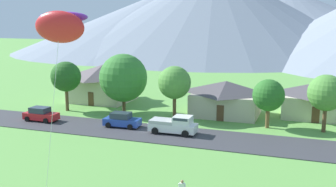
{
  "coord_description": "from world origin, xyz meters",
  "views": [
    {
      "loc": [
        8.42,
        -8.61,
        12.38
      ],
      "look_at": [
        0.29,
        14.15,
        7.84
      ],
      "focal_mm": 42.65,
      "sensor_mm": 36.0,
      "label": 1
    }
  ],
  "objects": [
    {
      "name": "pickup_truck_white_west_side",
      "position": [
        -5.05,
        31.1,
        1.06
      ],
      "size": [
        5.22,
        2.35,
        1.99
      ],
      "color": "white",
      "rests_on": "road_strip"
    },
    {
      "name": "kite_flyer_with_kite",
      "position": [
        -3.79,
        8.99,
        11.73
      ],
      "size": [
        2.89,
        2.6,
        12.87
      ],
      "color": "navy",
      "rests_on": "ground"
    },
    {
      "name": "mountain_central_ridge",
      "position": [
        -25.77,
        137.8,
        15.47
      ],
      "size": [
        115.44,
        115.44,
        30.93
      ],
      "primitive_type": "cone",
      "color": "slate",
      "rests_on": "ground"
    },
    {
      "name": "tree_far_right",
      "position": [
        -7.15,
        37.34,
        4.63
      ],
      "size": [
        4.09,
        4.09,
        6.7
      ],
      "color": "brown",
      "rests_on": "ground"
    },
    {
      "name": "tree_near_left",
      "position": [
        -14.54,
        38.19,
        4.74
      ],
      "size": [
        6.32,
        6.32,
        7.91
      ],
      "color": "#4C3823",
      "rests_on": "ground"
    },
    {
      "name": "mountain_far_east_ridge",
      "position": [
        -1.46,
        159.41,
        12.08
      ],
      "size": [
        115.65,
        115.65,
        24.16
      ],
      "primitive_type": "cone",
      "color": "slate",
      "rests_on": "ground"
    },
    {
      "name": "mountain_east_ridge",
      "position": [
        -48.0,
        138.51,
        10.97
      ],
      "size": [
        110.12,
        110.12,
        21.94
      ],
      "primitive_type": "cone",
      "color": "gray",
      "rests_on": "ground"
    },
    {
      "name": "tree_center",
      "position": [
        10.31,
        37.42,
        4.41
      ],
      "size": [
        4.01,
        4.01,
        6.44
      ],
      "color": "brown",
      "rests_on": "ground"
    },
    {
      "name": "tree_near_right",
      "position": [
        -22.47,
        36.87,
        4.69
      ],
      "size": [
        4.07,
        4.07,
        6.75
      ],
      "color": "brown",
      "rests_on": "ground"
    },
    {
      "name": "road_strip",
      "position": [
        0.0,
        30.57,
        0.04
      ],
      "size": [
        160.0,
        6.86,
        0.08
      ],
      "primitive_type": "cube",
      "color": "#38383D",
      "rests_on": "ground"
    },
    {
      "name": "parked_car_blue_mid_east",
      "position": [
        -11.61,
        31.64,
        0.87
      ],
      "size": [
        4.27,
        2.22,
        1.68
      ],
      "color": "#2847A8",
      "rests_on": "road_strip"
    },
    {
      "name": "parked_car_red_west_end",
      "position": [
        -22.2,
        30.81,
        0.87
      ],
      "size": [
        4.21,
        2.09,
        1.68
      ],
      "color": "red",
      "rests_on": "road_strip"
    },
    {
      "name": "house_right_center",
      "position": [
        -1.55,
        41.65,
        2.33
      ],
      "size": [
        9.04,
        7.24,
        4.5
      ],
      "color": "beige",
      "rests_on": "ground"
    },
    {
      "name": "house_left_center",
      "position": [
        -20.99,
        44.41,
        2.88
      ],
      "size": [
        8.85,
        8.11,
        5.57
      ],
      "color": "beige",
      "rests_on": "ground"
    },
    {
      "name": "house_leftmost",
      "position": [
        9.46,
        44.61,
        2.3
      ],
      "size": [
        8.71,
        7.25,
        4.43
      ],
      "color": "beige",
      "rests_on": "ground"
    },
    {
      "name": "tree_right_of_center",
      "position": [
        4.22,
        37.13,
        3.8
      ],
      "size": [
        3.65,
        3.65,
        5.65
      ],
      "color": "brown",
      "rests_on": "ground"
    }
  ]
}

